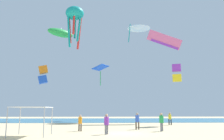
{
  "coord_description": "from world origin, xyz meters",
  "views": [
    {
      "loc": [
        -1.9,
        -20.88,
        2.06
      ],
      "look_at": [
        -0.41,
        13.0,
        8.13
      ],
      "focal_mm": 36.25,
      "sensor_mm": 36.0,
      "label": 1
    }
  ],
  "objects_px": {
    "kite_inflatable_green": "(61,33)",
    "kite_box_purple": "(177,73)",
    "kite_octopus_teal": "(75,15)",
    "kite_diamond_blue": "(100,68)",
    "person_near_tent": "(137,120)",
    "person_leftmost": "(107,122)",
    "kite_box_orange": "(43,75)",
    "person_central": "(161,120)",
    "kite_parafoil_pink": "(164,40)",
    "kite_delta_white": "(139,27)",
    "person_far_shore": "(170,118)",
    "canopy_tent": "(32,108)",
    "person_rightmost": "(80,122)"
  },
  "relations": [
    {
      "from": "canopy_tent",
      "to": "kite_box_purple",
      "type": "relative_size",
      "value": 1.05
    },
    {
      "from": "kite_octopus_teal",
      "to": "kite_diamond_blue",
      "type": "bearing_deg",
      "value": -19.44
    },
    {
      "from": "person_leftmost",
      "to": "person_near_tent",
      "type": "bearing_deg",
      "value": 175.96
    },
    {
      "from": "person_central",
      "to": "person_far_shore",
      "type": "relative_size",
      "value": 1.02
    },
    {
      "from": "kite_octopus_teal",
      "to": "person_rightmost",
      "type": "bearing_deg",
      "value": -169.13
    },
    {
      "from": "kite_delta_white",
      "to": "kite_diamond_blue",
      "type": "distance_m",
      "value": 12.37
    },
    {
      "from": "person_rightmost",
      "to": "kite_delta_white",
      "type": "bearing_deg",
      "value": 105.81
    },
    {
      "from": "person_central",
      "to": "person_leftmost",
      "type": "bearing_deg",
      "value": -27.18
    },
    {
      "from": "kite_diamond_blue",
      "to": "kite_box_orange",
      "type": "bearing_deg",
      "value": -41.97
    },
    {
      "from": "canopy_tent",
      "to": "person_near_tent",
      "type": "height_order",
      "value": "canopy_tent"
    },
    {
      "from": "person_central",
      "to": "kite_box_orange",
      "type": "height_order",
      "value": "kite_box_orange"
    },
    {
      "from": "kite_octopus_teal",
      "to": "kite_delta_white",
      "type": "bearing_deg",
      "value": -48.13
    },
    {
      "from": "person_far_shore",
      "to": "kite_box_orange",
      "type": "relative_size",
      "value": 0.48
    },
    {
      "from": "kite_box_orange",
      "to": "kite_delta_white",
      "type": "height_order",
      "value": "kite_delta_white"
    },
    {
      "from": "kite_delta_white",
      "to": "kite_parafoil_pink",
      "type": "xyz_separation_m",
      "value": [
        3.95,
        -5.4,
        -4.72
      ]
    },
    {
      "from": "person_central",
      "to": "kite_box_orange",
      "type": "bearing_deg",
      "value": -104.12
    },
    {
      "from": "person_far_shore",
      "to": "kite_octopus_teal",
      "type": "distance_m",
      "value": 21.82
    },
    {
      "from": "person_near_tent",
      "to": "kite_parafoil_pink",
      "type": "relative_size",
      "value": 0.27
    },
    {
      "from": "person_central",
      "to": "kite_box_orange",
      "type": "distance_m",
      "value": 29.19
    },
    {
      "from": "kite_box_purple",
      "to": "person_near_tent",
      "type": "bearing_deg",
      "value": -114.1
    },
    {
      "from": "canopy_tent",
      "to": "person_central",
      "type": "bearing_deg",
      "value": 17.85
    },
    {
      "from": "person_rightmost",
      "to": "kite_box_purple",
      "type": "bearing_deg",
      "value": 73.32
    },
    {
      "from": "kite_delta_white",
      "to": "kite_parafoil_pink",
      "type": "distance_m",
      "value": 8.19
    },
    {
      "from": "person_near_tent",
      "to": "kite_diamond_blue",
      "type": "bearing_deg",
      "value": 136.57
    },
    {
      "from": "person_central",
      "to": "person_rightmost",
      "type": "xyz_separation_m",
      "value": [
        -8.18,
        0.46,
        -0.11
      ]
    },
    {
      "from": "kite_octopus_teal",
      "to": "kite_box_purple",
      "type": "distance_m",
      "value": 18.59
    },
    {
      "from": "person_leftmost",
      "to": "kite_octopus_teal",
      "type": "distance_m",
      "value": 22.52
    },
    {
      "from": "canopy_tent",
      "to": "person_far_shore",
      "type": "height_order",
      "value": "canopy_tent"
    },
    {
      "from": "kite_octopus_teal",
      "to": "person_near_tent",
      "type": "bearing_deg",
      "value": -139.88
    },
    {
      "from": "person_central",
      "to": "kite_diamond_blue",
      "type": "height_order",
      "value": "kite_diamond_blue"
    },
    {
      "from": "kite_box_orange",
      "to": "kite_octopus_teal",
      "type": "xyz_separation_m",
      "value": [
        7.18,
        -9.82,
        8.32
      ]
    },
    {
      "from": "person_central",
      "to": "kite_box_purple",
      "type": "relative_size",
      "value": 0.67
    },
    {
      "from": "kite_delta_white",
      "to": "kite_box_orange",
      "type": "bearing_deg",
      "value": 177.21
    },
    {
      "from": "kite_delta_white",
      "to": "kite_diamond_blue",
      "type": "xyz_separation_m",
      "value": [
        -8.26,
        0.95,
        -9.16
      ]
    },
    {
      "from": "kite_inflatable_green",
      "to": "kite_delta_white",
      "type": "bearing_deg",
      "value": -17.95
    },
    {
      "from": "kite_box_orange",
      "to": "kite_octopus_teal",
      "type": "distance_m",
      "value": 14.73
    },
    {
      "from": "person_near_tent",
      "to": "person_leftmost",
      "type": "xyz_separation_m",
      "value": [
        -3.48,
        -4.95,
        -0.03
      ]
    },
    {
      "from": "person_far_shore",
      "to": "kite_delta_white",
      "type": "xyz_separation_m",
      "value": [
        -1.87,
        13.77,
        18.99
      ]
    },
    {
      "from": "person_leftmost",
      "to": "person_central",
      "type": "distance_m",
      "value": 6.21
    },
    {
      "from": "person_central",
      "to": "person_far_shore",
      "type": "height_order",
      "value": "person_central"
    },
    {
      "from": "canopy_tent",
      "to": "person_leftmost",
      "type": "bearing_deg",
      "value": 9.72
    },
    {
      "from": "kite_parafoil_pink",
      "to": "person_near_tent",
      "type": "bearing_deg",
      "value": -113.87
    },
    {
      "from": "person_near_tent",
      "to": "kite_diamond_blue",
      "type": "height_order",
      "value": "kite_diamond_blue"
    },
    {
      "from": "person_near_tent",
      "to": "person_leftmost",
      "type": "distance_m",
      "value": 6.05
    },
    {
      "from": "person_near_tent",
      "to": "kite_delta_white",
      "type": "bearing_deg",
      "value": 115.03
    },
    {
      "from": "kite_diamond_blue",
      "to": "kite_box_purple",
      "type": "xyz_separation_m",
      "value": [
        11.33,
        -15.11,
        -3.39
      ]
    },
    {
      "from": "person_rightmost",
      "to": "kite_parafoil_pink",
      "type": "height_order",
      "value": "kite_parafoil_pink"
    },
    {
      "from": "person_rightmost",
      "to": "kite_parafoil_pink",
      "type": "xyz_separation_m",
      "value": [
        14.02,
        17.57,
        14.36
      ]
    },
    {
      "from": "kite_inflatable_green",
      "to": "kite_box_purple",
      "type": "height_order",
      "value": "kite_inflatable_green"
    },
    {
      "from": "kite_box_orange",
      "to": "person_leftmost",
      "type": "bearing_deg",
      "value": -167.5
    }
  ]
}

